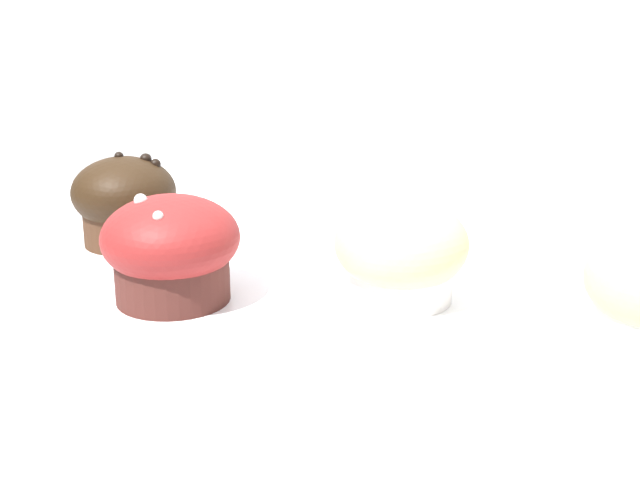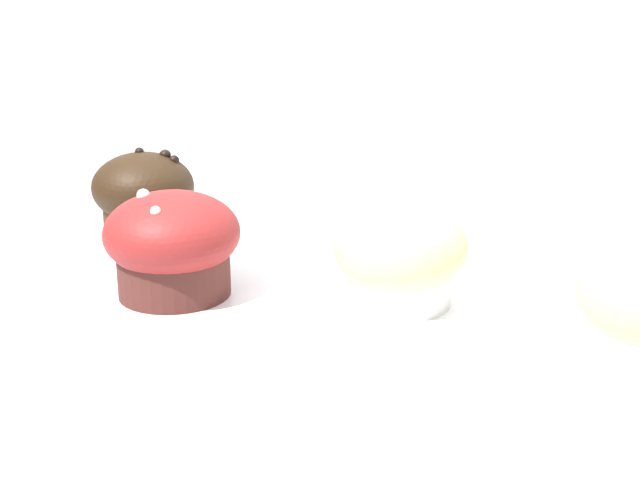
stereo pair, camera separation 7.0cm
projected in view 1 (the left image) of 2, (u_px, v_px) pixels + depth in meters
The scene contains 4 objects.
wall_back at pixel (539, 154), 1.29m from camera, with size 3.20×0.10×1.80m, color silver.
muffin_front_center at pixel (124, 201), 0.83m from camera, with size 0.10×0.10×0.09m.
muffin_back_left at pixel (171, 249), 0.69m from camera, with size 0.11×0.11×0.09m.
muffin_front_left at pixel (401, 252), 0.69m from camera, with size 0.10×0.10×0.08m.
Camera 1 is at (0.11, -0.70, 1.18)m, focal length 50.00 mm.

